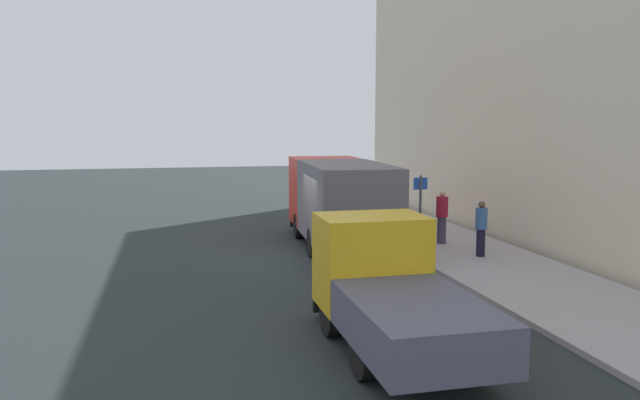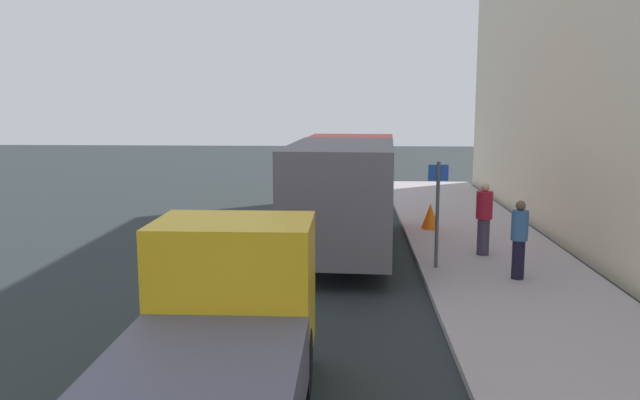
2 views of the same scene
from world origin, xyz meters
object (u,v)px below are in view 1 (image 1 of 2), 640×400
small_flatbed_truck (390,290)px  large_utility_truck (339,199)px  street_sign_post (420,207)px  pedestrian_walking (442,216)px  traffic_cone_orange (384,219)px  pedestrian_standing (481,227)px

small_flatbed_truck → large_utility_truck: bearing=80.8°
large_utility_truck → street_sign_post: large_utility_truck is taller
pedestrian_walking → traffic_cone_orange: bearing=-77.6°
pedestrian_standing → street_sign_post: size_ratio=0.70×
pedestrian_standing → small_flatbed_truck: bearing=70.1°
pedestrian_walking → small_flatbed_truck: bearing=57.0°
pedestrian_walking → street_sign_post: (-1.29, -1.26, 0.49)m
small_flatbed_truck → traffic_cone_orange: small_flatbed_truck is taller
pedestrian_walking → pedestrian_standing: size_ratio=1.06×
street_sign_post → pedestrian_walking: bearing=44.3°
large_utility_truck → small_flatbed_truck: (-1.40, -8.90, -0.56)m
large_utility_truck → street_sign_post: bearing=-39.1°
large_utility_truck → traffic_cone_orange: 3.73m
small_flatbed_truck → pedestrian_walking: size_ratio=2.81×
pedestrian_walking → pedestrian_standing: (0.30, -2.12, -0.05)m
traffic_cone_orange → street_sign_post: 4.58m
small_flatbed_truck → street_sign_post: street_sign_post is taller
small_flatbed_truck → traffic_cone_orange: (3.86, 11.47, -0.56)m
large_utility_truck → pedestrian_walking: large_utility_truck is taller
small_flatbed_truck → street_sign_post: 7.85m
traffic_cone_orange → large_utility_truck: bearing=-133.9°
small_flatbed_truck → pedestrian_walking: bearing=59.9°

